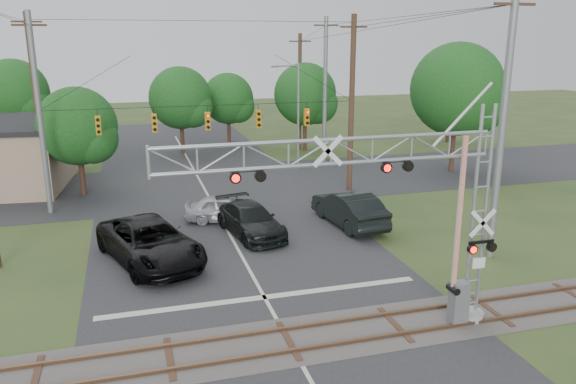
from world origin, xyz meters
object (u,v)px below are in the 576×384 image
object	(u,v)px
pickup_black	(150,242)
sedan_silver	(225,208)
traffic_signal_span	(222,111)
streetlight	(296,111)
crossing_gantry	(392,200)
car_dark	(250,220)

from	to	relation	value
pickup_black	sedan_silver	bearing A→B (deg)	29.81
traffic_signal_span	streetlight	size ratio (longest dim) A/B	2.36
traffic_signal_span	pickup_black	bearing A→B (deg)	-118.42
crossing_gantry	car_dark	world-z (taller)	crossing_gantry
pickup_black	traffic_signal_span	bearing A→B (deg)	42.59
sedan_silver	streetlight	size ratio (longest dim) A/B	0.54
pickup_black	crossing_gantry	bearing A→B (deg)	-68.78
crossing_gantry	traffic_signal_span	xyz separation A→B (m)	(-2.49, 18.37, 0.76)
crossing_gantry	pickup_black	distance (m)	12.38
streetlight	crossing_gantry	bearing A→B (deg)	-99.82
traffic_signal_span	streetlight	xyz separation A→B (m)	(6.87, 6.93, -1.07)
pickup_black	streetlight	size ratio (longest dim) A/B	0.85
crossing_gantry	car_dark	bearing A→B (deg)	101.65
crossing_gantry	traffic_signal_span	distance (m)	18.55
pickup_black	sedan_silver	distance (m)	6.59
crossing_gantry	car_dark	size ratio (longest dim) A/B	2.11
crossing_gantry	traffic_signal_span	world-z (taller)	traffic_signal_span
car_dark	crossing_gantry	bearing A→B (deg)	-89.35
pickup_black	streetlight	bearing A→B (deg)	34.80
traffic_signal_span	streetlight	distance (m)	9.82
crossing_gantry	traffic_signal_span	size ratio (longest dim) A/B	0.60
crossing_gantry	car_dark	distance (m)	12.30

